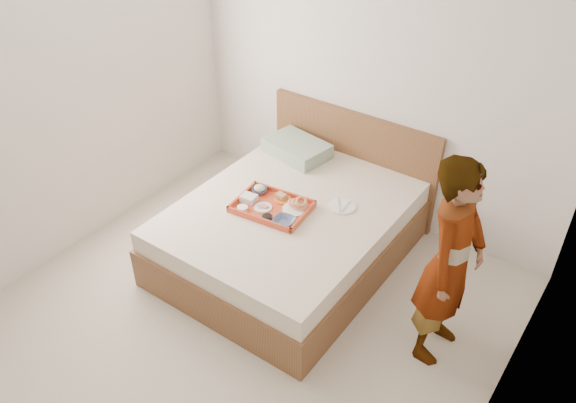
# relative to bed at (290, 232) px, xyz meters

# --- Properties ---
(ground) EXTENTS (3.50, 4.00, 0.01)m
(ground) POSITION_rel_bed_xyz_m (0.12, -1.00, -0.27)
(ground) COLOR beige
(ground) RESTS_ON ground
(wall_back) EXTENTS (3.50, 0.01, 2.60)m
(wall_back) POSITION_rel_bed_xyz_m (0.12, 1.00, 1.04)
(wall_back) COLOR silver
(wall_back) RESTS_ON ground
(wall_left) EXTENTS (0.01, 4.00, 2.60)m
(wall_left) POSITION_rel_bed_xyz_m (-1.63, -1.00, 1.04)
(wall_left) COLOR silver
(wall_left) RESTS_ON ground
(wall_right) EXTENTS (0.01, 4.00, 2.60)m
(wall_right) POSITION_rel_bed_xyz_m (1.87, -1.00, 1.04)
(wall_right) COLOR silver
(wall_right) RESTS_ON ground
(bed) EXTENTS (1.65, 2.00, 0.53)m
(bed) POSITION_rel_bed_xyz_m (0.00, 0.00, 0.00)
(bed) COLOR brown
(bed) RESTS_ON ground
(headboard) EXTENTS (1.65, 0.06, 0.95)m
(headboard) POSITION_rel_bed_xyz_m (0.00, 0.97, 0.21)
(headboard) COLOR brown
(headboard) RESTS_ON ground
(pillow) EXTENTS (0.61, 0.46, 0.13)m
(pillow) POSITION_rel_bed_xyz_m (-0.41, 0.68, 0.33)
(pillow) COLOR #9CB99B
(pillow) RESTS_ON bed
(tray) EXTENTS (0.62, 0.48, 0.05)m
(tray) POSITION_rel_bed_xyz_m (-0.09, -0.12, 0.29)
(tray) COLOR #D1592A
(tray) RESTS_ON bed
(prawn_plate) EXTENTS (0.22, 0.22, 0.01)m
(prawn_plate) POSITION_rel_bed_xyz_m (0.07, -0.04, 0.29)
(prawn_plate) COLOR white
(prawn_plate) RESTS_ON tray
(navy_bowl_big) EXTENTS (0.18, 0.18, 0.04)m
(navy_bowl_big) POSITION_rel_bed_xyz_m (0.11, -0.23, 0.30)
(navy_bowl_big) COLOR navy
(navy_bowl_big) RESTS_ON tray
(sauce_dish) EXTENTS (0.09, 0.09, 0.03)m
(sauce_dish) POSITION_rel_bed_xyz_m (-0.03, -0.27, 0.30)
(sauce_dish) COLOR black
(sauce_dish) RESTS_ON tray
(meat_plate) EXTENTS (0.16, 0.16, 0.01)m
(meat_plate) POSITION_rel_bed_xyz_m (-0.14, -0.17, 0.29)
(meat_plate) COLOR white
(meat_plate) RESTS_ON tray
(bread_plate) EXTENTS (0.16, 0.16, 0.01)m
(bread_plate) POSITION_rel_bed_xyz_m (-0.08, 0.01, 0.29)
(bread_plate) COLOR orange
(bread_plate) RESTS_ON tray
(salad_bowl) EXTENTS (0.14, 0.14, 0.04)m
(salad_bowl) POSITION_rel_bed_xyz_m (-0.30, -0.01, 0.30)
(salad_bowl) COLOR navy
(salad_bowl) RESTS_ON tray
(plastic_tub) EXTENTS (0.13, 0.11, 0.05)m
(plastic_tub) POSITION_rel_bed_xyz_m (-0.29, -0.16, 0.31)
(plastic_tub) COLOR silver
(plastic_tub) RESTS_ON tray
(cheese_round) EXTENTS (0.09, 0.09, 0.03)m
(cheese_round) POSITION_rel_bed_xyz_m (-0.26, -0.28, 0.30)
(cheese_round) COLOR white
(cheese_round) RESTS_ON tray
(dinner_plate) EXTENTS (0.27, 0.27, 0.01)m
(dinner_plate) POSITION_rel_bed_xyz_m (0.34, 0.22, 0.27)
(dinner_plate) COLOR white
(dinner_plate) RESTS_ON bed
(person) EXTENTS (0.38, 0.57, 1.54)m
(person) POSITION_rel_bed_xyz_m (1.38, -0.18, 0.50)
(person) COLOR white
(person) RESTS_ON ground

